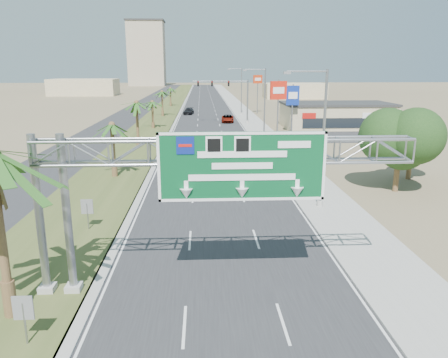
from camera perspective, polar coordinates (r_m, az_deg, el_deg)
road at (r=119.02m, az=-2.34°, el=9.48°), size 12.00×300.00×0.02m
sidewalk_right at (r=119.41m, az=1.80°, el=9.52°), size 4.00×300.00×0.10m
median_grass at (r=119.34m, az=-7.21°, el=9.42°), size 7.00×300.00×0.12m
opposing_road at (r=120.06m, az=-10.59°, el=9.29°), size 8.00×300.00×0.02m
sign_gantry at (r=18.95m, az=-2.44°, el=2.02°), size 16.75×1.24×7.50m
palm_row_b at (r=41.76m, az=-14.45°, el=6.75°), size 3.99×3.99×5.95m
palm_row_c at (r=57.37m, az=-11.37°, el=9.64°), size 3.99×3.99×6.75m
palm_row_d at (r=75.27m, az=-9.36°, el=9.84°), size 3.99×3.99×5.45m
palm_row_e at (r=94.09m, az=-8.11°, el=11.16°), size 3.99×3.99×6.15m
palm_row_f at (r=119.00m, az=-7.04°, el=11.65°), size 3.99×3.99×5.75m
streetlight_near at (r=32.20m, az=12.47°, el=4.35°), size 3.27×0.44×10.00m
streetlight_mid at (r=61.42m, az=5.13°, el=9.25°), size 3.27×0.44×10.00m
streetlight_far at (r=97.11m, az=2.17°, el=11.15°), size 3.27×0.44×10.00m
signal_mast at (r=80.98m, az=1.65°, el=10.63°), size 10.28×0.71×8.00m
store_building at (r=78.53m, az=14.45°, el=7.99°), size 18.00×10.00×4.00m
oak_near at (r=38.59m, az=22.04°, el=5.01°), size 4.50×4.50×6.80m
oak_far at (r=43.55m, az=23.38°, el=4.88°), size 3.50×3.50×5.60m
median_signback_a at (r=18.20m, az=-24.72°, el=-15.45°), size 0.75×0.08×2.08m
median_signback_b at (r=28.90m, az=-17.44°, el=-3.75°), size 0.75×0.08×2.08m
tower_distant at (r=260.52m, az=-10.06°, el=15.77°), size 20.00×16.00×35.00m
building_distant_left at (r=174.33m, az=-17.80°, el=11.35°), size 24.00×14.00×6.00m
building_distant_right at (r=152.02m, az=9.13°, el=11.31°), size 20.00×12.00×5.00m
car_left_lane at (r=55.30m, az=-6.49°, el=4.62°), size 2.54×5.12×1.68m
car_mid_lane at (r=54.60m, az=-0.02°, el=4.55°), size 2.12×5.04×1.62m
car_right_lane at (r=83.54m, az=0.47°, el=7.88°), size 2.53×5.03×1.36m
car_far at (r=98.32m, az=-4.64°, el=8.81°), size 2.49×4.86×1.35m
pole_sign_red_near at (r=59.47m, az=7.11°, el=10.97°), size 2.36×1.11×8.57m
pole_sign_blue at (r=69.99m, az=8.96°, el=10.50°), size 2.00×0.35×7.60m
pole_sign_red_far at (r=98.86m, az=4.43°, el=12.45°), size 2.13×1.18×8.71m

